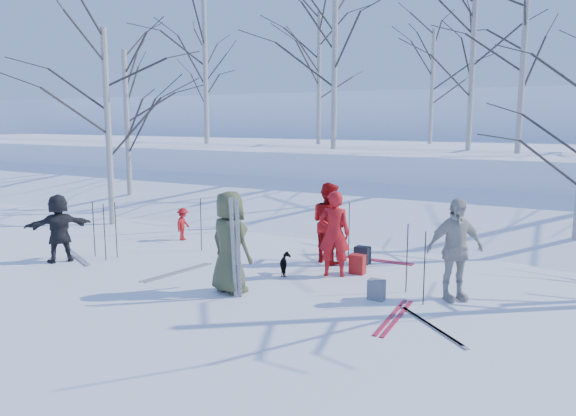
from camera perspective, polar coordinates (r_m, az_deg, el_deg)
The scene contains 38 objects.
ground at distance 11.74m, azimuth -3.64°, elevation -7.28°, with size 120.00×120.00×0.00m, color white.
snow_ramp at distance 17.83m, azimuth 8.74°, elevation -1.24°, with size 70.00×9.50×1.40m, color white.
snow_plateau at distance 27.24m, azimuth 16.31°, elevation 3.82°, with size 70.00×18.00×2.20m, color white.
far_hill at distance 47.85m, azimuth 22.23°, elevation 6.80°, with size 90.00×30.00×6.00m, color white.
skier_olive_center at distance 10.73m, azimuth -5.94°, elevation -3.49°, with size 0.96×0.62×1.96m, color #42472A.
skier_red_north at distance 11.84m, azimuth 4.70°, elevation -2.61°, with size 0.67×0.44×1.82m, color #B21014.
skier_redor_behind at distance 12.97m, azimuth 4.16°, elevation -1.49°, with size 0.91×0.71×1.86m, color #B10D0E.
skier_red_seated at distance 15.66m, azimuth -10.62°, elevation -1.61°, with size 0.58×0.33×0.89m, color #B21014.
skier_cream_east at distance 10.68m, azimuth 16.59°, elevation -4.05°, with size 1.11×0.46×1.90m, color beige.
skier_grey_west at distance 14.04m, azimuth -22.23°, elevation -1.89°, with size 1.48×0.47×1.60m, color black.
dog at distance 12.01m, azimuth -0.23°, elevation -5.74°, with size 0.25×0.55×0.47m, color black.
upright_ski_left at distance 10.35m, azimuth -5.58°, elevation -4.10°, with size 0.07×0.02×1.90m, color silver.
upright_ski_right at distance 10.32m, azimuth -5.06°, elevation -4.13°, with size 0.07×0.02×1.90m, color silver.
ski_pair_a at distance 9.74m, azimuth 10.76°, elevation -10.84°, with size 0.33×1.91×0.02m, color #AB1832, non-canonical shape.
ski_pair_b at distance 9.50m, azimuth 14.26°, elevation -11.47°, with size 1.52×1.45×0.02m, color silver, non-canonical shape.
ski_pair_c at distance 12.47m, azimuth -11.14°, elevation -6.42°, with size 0.46×1.91×0.02m, color silver, non-canonical shape.
ski_pair_d at distance 13.43m, azimuth 8.68°, elevation -5.23°, with size 1.91×0.27×0.02m, color #AB1832, non-canonical shape.
ski_pair_e at distance 14.46m, azimuth -20.58°, elevation -4.69°, with size 1.79×1.02×0.02m, color silver, non-canonical shape.
ski_pole_a at distance 13.45m, azimuth 6.21°, elevation -2.28°, with size 0.02×0.02×1.34m, color black.
ski_pole_b at distance 13.82m, azimuth -18.14°, elevation -2.37°, with size 0.02×0.02×1.34m, color black.
ski_pole_c at distance 14.29m, azimuth -8.83°, elevation -1.67°, with size 0.02×0.02×1.34m, color black.
ski_pole_d at distance 14.31m, azimuth -19.13°, elevation -2.05°, with size 0.02×0.02×1.34m, color black.
ski_pole_e at distance 13.30m, azimuth 3.37°, elevation -2.37°, with size 0.02×0.02×1.34m, color black.
ski_pole_f at distance 14.03m, azimuth -17.08°, elevation -2.16°, with size 0.02×0.02×1.34m, color black.
ski_pole_g at distance 10.97m, azimuth 11.99°, elevation -5.02°, with size 0.02×0.02×1.34m, color black.
ski_pole_h at distance 10.31m, azimuth 13.69°, elevation -5.98°, with size 0.02×0.02×1.34m, color black.
backpack_red at distance 12.20m, azimuth 7.07°, elevation -5.68°, with size 0.32×0.22×0.42m, color maroon.
backpack_grey at distance 10.55m, azimuth 8.97°, elevation -8.19°, with size 0.30×0.20×0.38m, color slate.
backpack_dark at distance 13.05m, azimuth 7.57°, elevation -4.77°, with size 0.34×0.24×0.40m, color black.
birch_plateau_c at distance 21.29m, azimuth 18.16°, elevation 12.81°, with size 4.33×4.33×5.33m, color silver, non-canonical shape.
birch_plateau_e at distance 25.77m, azimuth -8.43°, elevation 14.56°, with size 5.68×5.68×7.25m, color silver, non-canonical shape.
birch_plateau_f at distance 26.02m, azimuth 14.42°, elevation 11.81°, with size 4.08×4.08×4.98m, color silver, non-canonical shape.
birch_plateau_g at distance 19.58m, azimuth 22.75°, elevation 13.13°, with size 4.42×4.42×5.46m, color silver, non-canonical shape.
birch_plateau_i at distance 24.87m, azimuth 3.16°, elevation 12.94°, with size 4.52×4.52×5.60m, color silver, non-canonical shape.
birch_plateau_j at distance 29.00m, azimuth -8.26°, elevation 11.31°, with size 3.82×3.82×4.60m, color silver, non-canonical shape.
birch_plateau_k at distance 20.96m, azimuth 4.75°, elevation 14.72°, with size 5.06×5.06×6.38m, color silver, non-canonical shape.
birch_edge_a at distance 18.39m, azimuth -17.81°, elevation 7.72°, with size 4.82×4.82×6.03m, color silver, non-canonical shape.
birch_edge_d at distance 21.66m, azimuth -16.02°, elevation 7.59°, with size 4.64×4.64×5.77m, color silver, non-canonical shape.
Camera 1 is at (6.18, -9.43, 3.29)m, focal length 35.00 mm.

